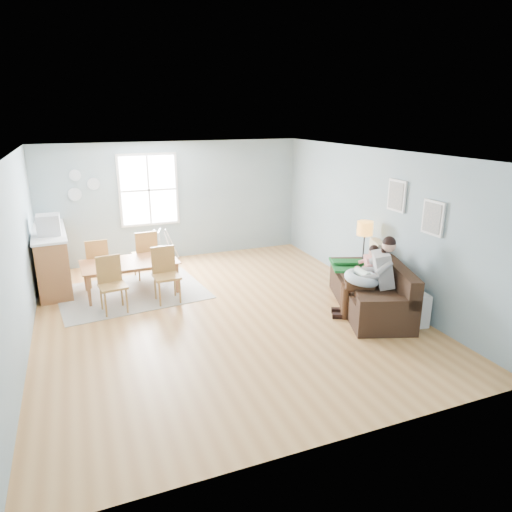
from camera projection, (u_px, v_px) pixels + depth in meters
name	position (u px, v px, depth m)	size (l,w,h in m)	color
room	(219.00, 172.00, 7.12)	(8.40, 9.40, 3.90)	#B0753E
window	(149.00, 190.00, 10.21)	(1.32, 0.08, 1.62)	silver
pictures	(414.00, 206.00, 7.40)	(0.05, 1.34, 0.74)	silver
wall_plates	(81.00, 185.00, 9.67)	(0.67, 0.02, 0.66)	#9BADBA
sofa	(373.00, 292.00, 7.94)	(1.62, 2.40, 0.90)	black
green_throw	(358.00, 265.00, 8.57)	(1.01, 0.84, 0.04)	#145927
beige_pillow	(377.00, 255.00, 8.34)	(0.15, 0.53, 0.53)	#BFB091
father	(372.00, 274.00, 7.51)	(1.04, 0.78, 1.41)	gray
nursing_pillow	(362.00, 278.00, 7.51)	(0.59, 0.59, 0.16)	silver
infant	(361.00, 273.00, 7.52)	(0.14, 0.39, 0.14)	white
toddler	(367.00, 265.00, 8.01)	(0.59, 0.42, 0.87)	white
floor_lamp	(365.00, 235.00, 8.33)	(0.29, 0.29, 1.42)	black
storage_cube	(410.00, 309.00, 7.37)	(0.53, 0.49, 0.54)	silver
rug	(132.00, 292.00, 8.76)	(2.64, 2.01, 0.01)	gray
dining_table	(131.00, 277.00, 8.67)	(1.76, 0.98, 0.62)	brown
chair_sw	(111.00, 280.00, 7.83)	(0.49, 0.49, 0.97)	olive
chair_se	(165.00, 270.00, 8.26)	(0.47, 0.47, 1.00)	olive
chair_nw	(97.00, 260.00, 8.92)	(0.45, 0.45, 0.97)	olive
chair_ne	(146.00, 251.00, 9.34)	(0.51, 0.51, 1.02)	olive
counter	(52.00, 258.00, 8.94)	(0.71, 2.07, 1.15)	brown
monitor	(48.00, 225.00, 8.38)	(0.40, 0.38, 0.38)	silver
baby_swing	(160.00, 249.00, 10.32)	(0.97, 0.98, 0.79)	silver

